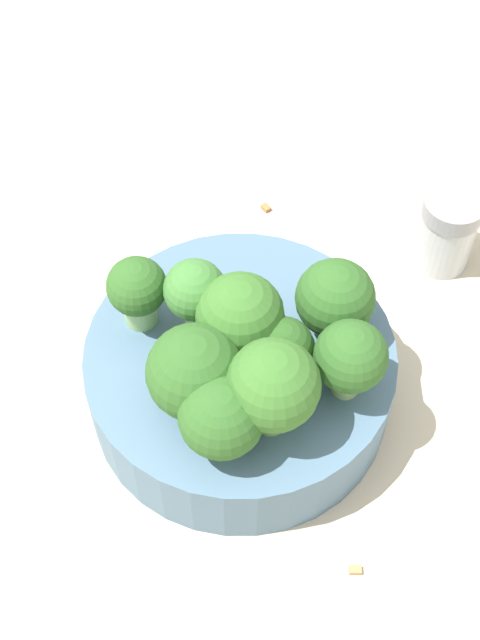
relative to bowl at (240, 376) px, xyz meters
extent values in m
plane|color=beige|center=(0.00, 0.00, -0.02)|extent=(3.00, 3.00, 0.00)
cylinder|color=slate|center=(0.00, 0.00, 0.00)|extent=(0.17, 0.17, 0.05)
cylinder|color=#8EB770|center=(0.04, -0.01, 0.03)|extent=(0.02, 0.02, 0.02)
sphere|color=#2D5B23|center=(0.04, -0.01, 0.05)|extent=(0.05, 0.05, 0.05)
cylinder|color=#7A9E5B|center=(0.00, 0.00, 0.04)|extent=(0.03, 0.03, 0.03)
sphere|color=#386B28|center=(0.00, 0.00, 0.06)|extent=(0.05, 0.05, 0.05)
cylinder|color=#84AD66|center=(0.01, 0.03, 0.04)|extent=(0.02, 0.02, 0.02)
sphere|color=#28511E|center=(0.01, 0.03, 0.05)|extent=(0.03, 0.03, 0.03)
cylinder|color=#84AD66|center=(-0.01, -0.03, 0.04)|extent=(0.02, 0.02, 0.03)
sphere|color=#3D7533|center=(-0.01, -0.03, 0.06)|extent=(0.03, 0.03, 0.03)
cylinder|color=#8EB770|center=(-0.01, -0.06, 0.04)|extent=(0.02, 0.02, 0.02)
sphere|color=#2D5B23|center=(-0.01, -0.06, 0.05)|extent=(0.03, 0.03, 0.03)
cylinder|color=#84AD66|center=(-0.03, 0.04, 0.04)|extent=(0.01, 0.01, 0.02)
sphere|color=#2D5B23|center=(-0.03, 0.04, 0.05)|extent=(0.04, 0.04, 0.04)
cylinder|color=#8EB770|center=(0.06, 0.01, 0.03)|extent=(0.02, 0.02, 0.02)
sphere|color=#2D5B23|center=(0.06, 0.01, 0.05)|extent=(0.04, 0.04, 0.04)
cylinder|color=#84AD66|center=(0.04, 0.03, 0.04)|extent=(0.02, 0.02, 0.03)
sphere|color=#386B28|center=(0.04, 0.03, 0.06)|extent=(0.05, 0.05, 0.05)
cylinder|color=#8EB770|center=(0.01, 0.06, 0.04)|extent=(0.02, 0.02, 0.03)
sphere|color=#2D5B23|center=(0.01, 0.06, 0.06)|extent=(0.04, 0.04, 0.04)
cylinder|color=#B2B7BC|center=(-0.14, 0.10, 0.00)|extent=(0.04, 0.04, 0.04)
cylinder|color=gray|center=(-0.14, 0.10, 0.03)|extent=(0.04, 0.04, 0.01)
cube|color=#AD7F4C|center=(0.08, 0.09, -0.02)|extent=(0.01, 0.01, 0.01)
cube|color=olive|center=(-0.15, -0.03, -0.02)|extent=(0.01, 0.01, 0.01)
camera|label=1|loc=(0.26, 0.08, 0.44)|focal=50.00mm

